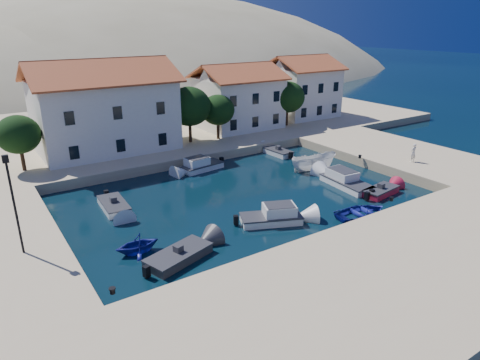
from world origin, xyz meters
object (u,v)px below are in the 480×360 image
(building_left, at_px, (104,105))
(building_right, at_px, (302,86))
(cabin_cruiser_east, at_px, (347,182))
(pedestrian, at_px, (413,153))
(rowboat_south, at_px, (361,216))
(lamppost, at_px, (13,196))
(cabin_cruiser_south, at_px, (271,217))
(building_mid, at_px, (238,95))
(boat_east, at_px, (313,170))

(building_left, height_order, building_right, building_left)
(cabin_cruiser_east, distance_m, pedestrian, 8.90)
(cabin_cruiser_east, xyz_separation_m, pedestrian, (8.77, -0.51, 1.47))
(pedestrian, bearing_deg, rowboat_south, 19.97)
(lamppost, distance_m, rowboat_south, 24.39)
(lamppost, bearing_deg, cabin_cruiser_east, -2.68)
(lamppost, xyz_separation_m, cabin_cruiser_east, (26.91, -1.26, -4.28))
(building_left, xyz_separation_m, lamppost, (-11.50, -20.00, -1.18))
(cabin_cruiser_east, bearing_deg, pedestrian, -88.05)
(building_left, bearing_deg, cabin_cruiser_south, -78.09)
(building_right, relative_size, cabin_cruiser_south, 1.90)
(building_right, distance_m, rowboat_south, 34.37)
(cabin_cruiser_south, bearing_deg, building_right, 68.65)
(building_right, xyz_separation_m, rowboat_south, (-18.46, -28.46, -5.47))
(lamppost, relative_size, cabin_cruiser_east, 1.12)
(building_mid, distance_m, building_right, 12.04)
(rowboat_south, distance_m, boat_east, 11.27)
(rowboat_south, relative_size, boat_east, 0.90)
(cabin_cruiser_south, relative_size, rowboat_south, 1.11)
(building_left, relative_size, building_right, 1.56)
(boat_east, bearing_deg, lamppost, 111.41)
(cabin_cruiser_south, relative_size, boat_east, 0.99)
(boat_east, height_order, pedestrian, pedestrian)
(building_left, height_order, cabin_cruiser_south, building_left)
(cabin_cruiser_south, xyz_separation_m, pedestrian, (19.23, 1.68, 1.47))
(lamppost, height_order, boat_east, lamppost)
(building_mid, xyz_separation_m, rowboat_south, (-6.46, -27.46, -5.22))
(lamppost, bearing_deg, building_mid, 35.45)
(lamppost, distance_m, cabin_cruiser_south, 17.34)
(building_right, bearing_deg, lamppost, -152.07)
(building_mid, height_order, lamppost, building_mid)
(building_left, relative_size, lamppost, 2.36)
(lamppost, relative_size, rowboat_south, 1.38)
(cabin_cruiser_east, distance_m, boat_east, 5.20)
(rowboat_south, relative_size, pedestrian, 2.39)
(pedestrian, bearing_deg, boat_east, -35.06)
(boat_east, bearing_deg, cabin_cruiser_east, -173.14)
(cabin_cruiser_south, distance_m, rowboat_south, 7.27)
(cabin_cruiser_south, xyz_separation_m, boat_east, (11.05, 7.33, -0.48))
(building_mid, height_order, building_right, building_right)
(cabin_cruiser_east, bearing_deg, cabin_cruiser_south, 107.04)
(cabin_cruiser_east, bearing_deg, building_right, -26.85)
(building_mid, relative_size, boat_east, 2.10)
(rowboat_south, bearing_deg, boat_east, -17.50)
(boat_east, distance_m, pedestrian, 10.13)
(building_mid, distance_m, lamppost, 36.21)
(rowboat_south, bearing_deg, building_right, -27.15)
(building_right, bearing_deg, building_mid, -175.24)
(cabin_cruiser_east, bearing_deg, building_mid, -1.38)
(building_left, distance_m, cabin_cruiser_east, 26.82)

